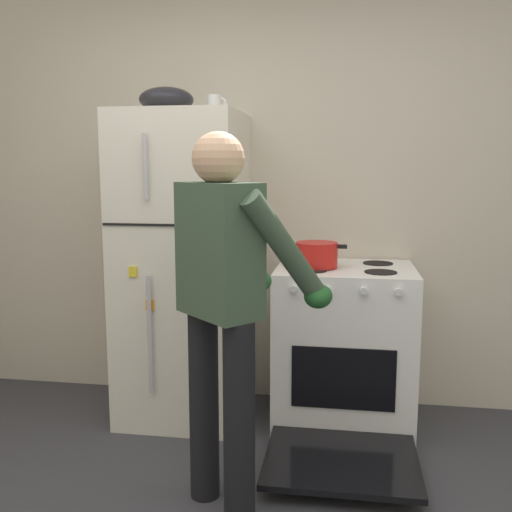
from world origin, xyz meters
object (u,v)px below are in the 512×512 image
red_pot (317,255)px  person_cook (226,292)px  refrigerator (184,268)px  coffee_mug (214,104)px  mixing_bowl (166,100)px  stove_range (344,349)px

red_pot → person_cook: bearing=-110.4°
refrigerator → coffee_mug: size_ratio=15.76×
coffee_mug → mixing_bowl: bearing=-169.2°
stove_range → person_cook: size_ratio=0.76×
red_pot → coffee_mug: coffee_mug is taller
person_cook → coffee_mug: (-0.27, 0.97, 0.86)m
stove_range → mixing_bowl: 1.72m
mixing_bowl → person_cook: bearing=-60.1°
red_pot → stove_range: bearing=11.3°
refrigerator → stove_range: bearing=-1.1°
stove_range → mixing_bowl: size_ratio=4.04×
red_pot → coffee_mug: bearing=170.4°
coffee_mug → mixing_bowl: (-0.26, -0.05, 0.02)m
mixing_bowl → refrigerator: bearing=-0.2°
refrigerator → red_pot: bearing=-3.7°
person_cook → mixing_bowl: 1.38m
stove_range → coffee_mug: size_ratio=10.92×
person_cook → mixing_bowl: mixing_bowl is taller
red_pot → mixing_bowl: (-0.85, 0.05, 0.85)m
stove_range → person_cook: person_cook is taller
red_pot → mixing_bowl: bearing=176.6°
refrigerator → coffee_mug: coffee_mug is taller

